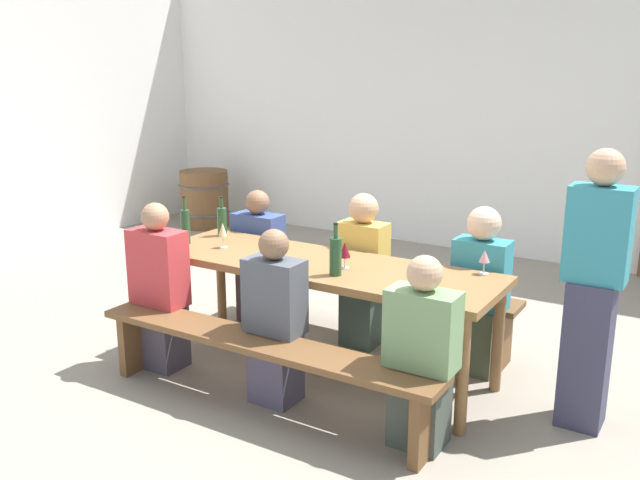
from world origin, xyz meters
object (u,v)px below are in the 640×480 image
Objects in this scene: wine_glass_1 at (345,251)px; seated_guest_far_2 at (480,293)px; seated_guest_far_1 at (362,273)px; seated_guest_near_0 at (160,292)px; bench_near at (260,353)px; seated_guest_far_0 at (259,261)px; standing_host at (592,295)px; bench_far at (367,291)px; wine_bottle_0 at (336,255)px; wine_glass_0 at (223,230)px; wine_barrel at (205,199)px; tasting_table at (320,273)px; wine_glass_2 at (484,257)px; wine_bottle_1 at (185,226)px; seated_guest_near_2 at (421,358)px; seated_guest_near_1 at (275,322)px; wine_bottle_2 at (222,221)px.

seated_guest_far_2 reaches higher than wine_glass_1.
seated_guest_far_2 is at bearing 90.00° from seated_guest_far_1.
seated_guest_far_1 is (0.97, 1.05, 0.01)m from seated_guest_near_0.
seated_guest_far_0 is (-0.89, 1.20, 0.14)m from bench_near.
standing_host is at bearing 7.77° from wine_glass_1.
wine_glass_1 reaches higher than bench_far.
seated_guest_far_2 is 0.85m from standing_host.
seated_guest_far_1 reaches higher than wine_bottle_0.
standing_host is (1.65, 0.84, 0.41)m from bench_near.
wine_glass_0 reaches higher than wine_barrel.
seated_guest_far_2 is at bearing 18.71° from wine_glass_0.
seated_guest_far_2 reaches higher than bench_near.
tasting_table is 0.54m from seated_guest_far_1.
wine_glass_2 is 0.68m from standing_host.
tasting_table is at bearing 5.49° from wine_bottle_1.
seated_guest_far_2 is (-0.04, 1.05, 0.05)m from seated_guest_near_2.
seated_guest_near_2 reaches higher than wine_glass_1.
standing_host is at bearing 5.82° from tasting_table.
wine_glass_0 reaches higher than bench_far.
tasting_table is 2.11× the size of seated_guest_far_2.
bench_far is 1.03m from wine_bottle_0.
seated_guest_far_2 is (0.87, 0.00, 0.00)m from seated_guest_far_1.
seated_guest_near_1 reaches higher than seated_guest_far_0.
wine_glass_0 is (-0.77, -0.05, 0.20)m from tasting_table.
seated_guest_far_1 is at bearing 85.96° from tasting_table.
seated_guest_far_0 is at bearing 173.47° from wine_glass_2.
wine_barrel is (-2.47, 2.61, -0.51)m from wine_bottle_2.
seated_guest_near_1 reaches higher than wine_bottle_2.
standing_host is (2.72, 0.27, -0.11)m from wine_bottle_1.
wine_bottle_1 is at bearing -60.48° from seated_guest_far_1.
seated_guest_near_0 is at bearing -60.40° from seated_guest_far_2.
seated_guest_far_0 is (-1.09, 0.55, -0.37)m from wine_glass_1.
seated_guest_near_1 is (1.07, -0.42, -0.37)m from wine_bottle_1.
seated_guest_far_0 is at bearing 153.19° from wine_glass_1.
seated_guest_far_1 is 4.20m from wine_barrel.
bench_far is 1.17m from wine_glass_2.
bench_near is 14.86× the size of wine_glass_2.
wine_glass_0 is 0.26× the size of wine_barrel.
standing_host reaches higher than bench_far.
seated_guest_near_0 is 1.05× the size of seated_guest_near_1.
standing_host is (0.70, 0.69, 0.28)m from seated_guest_near_2.
seated_guest_far_0 reaches higher than wine_glass_0.
seated_guest_near_0 is (0.07, -0.75, -0.33)m from wine_bottle_2.
wine_glass_2 is (0.99, 0.98, 0.50)m from bench_near.
bench_far is at bearing 35.99° from wine_bottle_1.
wine_bottle_1 is 2.10m from wine_glass_2.
seated_guest_near_0 reaches higher than seated_guest_far_0.
wine_bottle_1 is 1.93× the size of wine_glass_0.
seated_guest_near_2 is at bearing 60.41° from seated_guest_far_0.
wine_bottle_2 is 2.12m from seated_guest_near_2.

